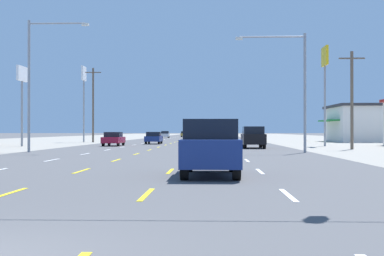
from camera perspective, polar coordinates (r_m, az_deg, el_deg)
ground_plane at (r=72.05m, az=-0.54°, el=-1.57°), size 572.00×572.00×0.00m
lot_apron_left at (r=77.27m, az=-19.21°, el=-1.46°), size 28.00×440.00×0.01m
lot_apron_right at (r=75.08m, az=18.69°, el=-1.50°), size 28.00×440.00×0.01m
lane_markings at (r=110.52m, az=0.39°, el=-1.13°), size 10.64×227.60×0.01m
suv_inner_right_nearest at (r=18.56m, az=2.03°, el=-2.04°), size 1.98×4.90×1.98m
suv_far_right_near at (r=48.20m, az=6.66°, el=-0.97°), size 1.98×4.90×1.98m
sedan_far_left_mid at (r=55.67m, az=-8.54°, el=-1.16°), size 1.80×4.50×1.46m
sedan_inner_left_midfar at (r=63.39m, az=-4.18°, el=-1.06°), size 1.80×4.50×1.46m
hatchback_center_turn_far at (r=81.93m, az=-0.33°, el=-0.87°), size 1.72×3.90×1.54m
hatchback_far_right_farther at (r=100.58m, az=4.30°, el=-0.77°), size 1.72×3.90×1.54m
sedan_inner_right_farthest at (r=113.63m, az=2.16°, el=-0.73°), size 1.80×4.50×1.46m
hatchback_far_left_distant_a at (r=117.83m, az=-2.93°, el=-0.70°), size 1.72×3.90×1.54m
sedan_inner_left_distant_b at (r=134.68m, az=-0.83°, el=-0.66°), size 1.80×4.50×1.46m
storefront_right_row_2 at (r=80.16m, az=18.96°, el=0.49°), size 12.78×12.13×5.33m
pole_sign_left_row_1 at (r=56.01m, az=-18.00°, el=4.58°), size 0.24×2.58×8.15m
pole_sign_left_row_2 at (r=75.13m, az=-11.69°, el=4.63°), size 0.24×2.05×10.63m
pole_sign_right_row_1 at (r=56.32m, az=14.25°, el=6.26°), size 0.24×2.50×10.32m
streetlight_left_row_0 at (r=40.63m, az=-16.67°, el=5.54°), size 4.56×0.26×9.79m
streetlight_right_row_0 at (r=38.92m, az=11.26°, el=5.02°), size 5.12×0.26×8.68m
utility_pole_right_row_0 at (r=46.80m, az=17.00°, el=3.13°), size 2.20×0.26×8.38m
utility_pole_left_row_1 at (r=73.29m, az=-10.71°, el=2.61°), size 2.20×0.26×10.22m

